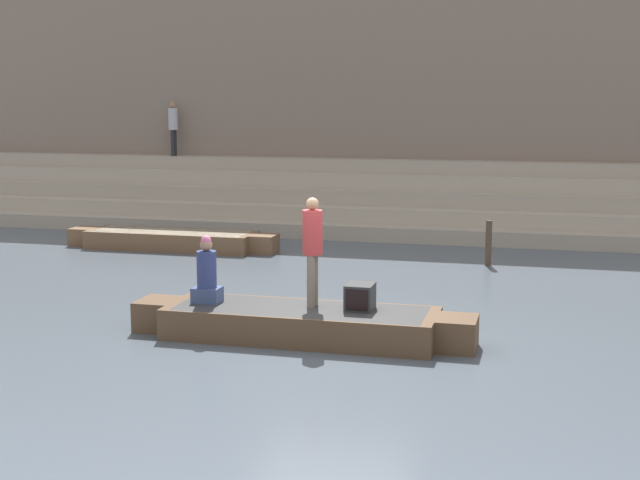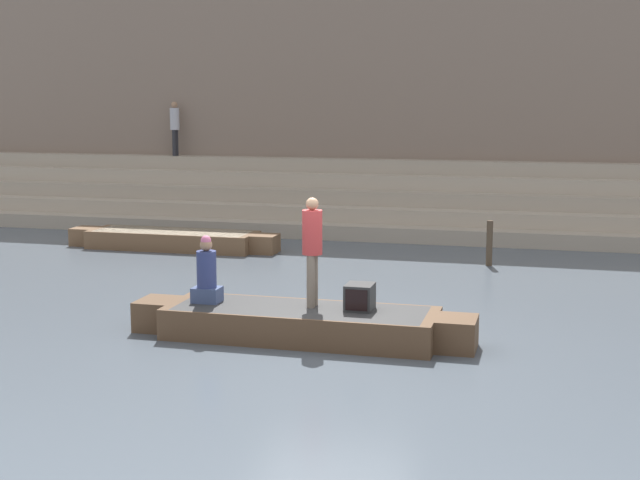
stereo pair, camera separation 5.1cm
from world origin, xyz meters
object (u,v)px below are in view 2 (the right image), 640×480
(rowboat_main, at_px, (301,322))
(tv_set, at_px, (360,297))
(moored_boat_shore, at_px, (173,239))
(mooring_post, at_px, (489,243))
(person_rowing, at_px, (207,275))
(person_on_steps, at_px, (175,124))
(person_standing, at_px, (312,244))

(rowboat_main, height_order, tv_set, tv_set)
(rowboat_main, relative_size, moored_boat_shore, 1.01)
(rowboat_main, height_order, mooring_post, mooring_post)
(moored_boat_shore, bearing_deg, person_rowing, -63.17)
(moored_boat_shore, distance_m, person_on_steps, 6.13)
(person_rowing, distance_m, person_on_steps, 13.86)
(moored_boat_shore, xyz_separation_m, person_on_steps, (-2.12, 5.08, 2.70))
(person_rowing, xyz_separation_m, mooring_post, (4.01, 6.98, -0.42))
(person_rowing, height_order, moored_boat_shore, person_rowing)
(moored_boat_shore, height_order, person_on_steps, person_on_steps)
(person_rowing, bearing_deg, mooring_post, 61.31)
(rowboat_main, height_order, person_standing, person_standing)
(person_rowing, bearing_deg, person_standing, 6.01)
(person_standing, bearing_deg, person_rowing, -173.51)
(rowboat_main, distance_m, tv_set, 1.03)
(moored_boat_shore, bearing_deg, mooring_post, -3.17)
(person_rowing, bearing_deg, tv_set, 3.79)
(person_on_steps, bearing_deg, rowboat_main, -130.25)
(moored_boat_shore, relative_size, person_on_steps, 3.31)
(rowboat_main, bearing_deg, mooring_post, 69.84)
(person_standing, height_order, tv_set, person_standing)
(person_on_steps, bearing_deg, person_standing, -129.41)
(rowboat_main, bearing_deg, person_standing, 48.09)
(rowboat_main, distance_m, person_standing, 1.26)
(person_rowing, xyz_separation_m, moored_boat_shore, (-3.84, 7.27, -0.70))
(rowboat_main, xyz_separation_m, person_rowing, (-1.58, 0.02, 0.68))
(rowboat_main, relative_size, person_standing, 3.16)
(person_standing, bearing_deg, moored_boat_shore, 129.72)
(person_rowing, height_order, mooring_post, person_rowing)
(moored_boat_shore, bearing_deg, person_standing, -53.02)
(person_standing, relative_size, mooring_post, 1.69)
(tv_set, xyz_separation_m, person_on_steps, (-8.47, 12.24, 2.25))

